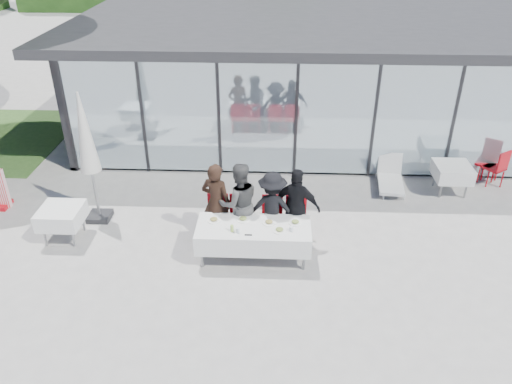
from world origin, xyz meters
TOP-DOWN VIEW (x-y plane):
  - ground at (0.00, 0.00)m, footprint 90.00×90.00m
  - pavilion at (2.00, 8.16)m, footprint 14.80×8.80m
  - dining_table at (0.14, 0.39)m, footprint 2.26×0.96m
  - diner_a at (-0.66, 1.01)m, footprint 0.83×0.83m
  - diner_chair_a at (-0.66, 1.14)m, footprint 0.44×0.44m
  - diner_b at (-0.19, 1.01)m, footprint 1.09×1.09m
  - diner_chair_b at (-0.19, 1.14)m, footprint 0.44×0.44m
  - diner_c at (0.49, 1.01)m, footprint 1.14×1.14m
  - diner_chair_c at (0.49, 1.14)m, footprint 0.44×0.44m
  - diner_d at (1.00, 1.01)m, footprint 1.23×1.23m
  - diner_chair_d at (1.00, 1.14)m, footprint 0.44×0.44m
  - plate_a at (-0.67, 0.55)m, footprint 0.27×0.27m
  - plate_b at (-0.08, 0.61)m, footprint 0.27×0.27m
  - plate_c at (0.44, 0.51)m, footprint 0.27×0.27m
  - plate_d at (0.96, 0.54)m, footprint 0.27×0.27m
  - plate_extra at (0.65, 0.25)m, footprint 0.27×0.27m
  - juice_bottle at (-0.27, 0.19)m, footprint 0.06×0.06m
  - drinking_glasses at (0.36, 0.21)m, footprint 1.10×0.17m
  - folded_eyeglasses at (0.05, 0.08)m, footprint 0.14×0.03m
  - spare_table_left at (-3.94, 0.90)m, footprint 0.86×0.86m
  - spare_table_right at (4.88, 3.31)m, footprint 0.86×0.86m
  - spare_chair_a at (5.89, 4.08)m, footprint 0.62×0.62m
  - spare_chair_b at (6.14, 3.70)m, footprint 0.61×0.61m
  - market_umbrella at (-3.45, 1.68)m, footprint 0.50×0.50m
  - lounger at (3.46, 3.56)m, footprint 0.74×1.39m

SIDE VIEW (x-z plane):
  - ground at x=0.00m, z-range 0.00..0.00m
  - lounger at x=3.46m, z-range -0.10..0.62m
  - diner_chair_a at x=-0.66m, z-range 0.05..1.03m
  - diner_chair_b at x=-0.19m, z-range 0.05..1.03m
  - diner_chair_c at x=0.49m, z-range 0.05..1.03m
  - diner_chair_d at x=1.00m, z-range 0.05..1.03m
  - spare_chair_a at x=5.89m, z-range 0.05..1.03m
  - spare_chair_b at x=6.14m, z-range 0.05..1.03m
  - dining_table at x=0.14m, z-range 0.16..0.91m
  - spare_table_left at x=-3.94m, z-range 0.18..0.92m
  - spare_table_right at x=4.88m, z-range 0.18..0.92m
  - folded_eyeglasses at x=0.05m, z-range 0.75..0.76m
  - plate_a at x=-0.67m, z-range 0.74..0.81m
  - plate_b at x=-0.08m, z-range 0.74..0.81m
  - plate_c at x=0.44m, z-range 0.74..0.81m
  - plate_d at x=0.96m, z-range 0.74..0.81m
  - plate_extra at x=0.65m, z-range 0.74..0.81m
  - drinking_glasses at x=0.36m, z-range 0.75..0.85m
  - diner_c at x=0.49m, z-range 0.00..1.60m
  - juice_bottle at x=-0.27m, z-range 0.75..0.89m
  - diner_d at x=1.00m, z-range 0.00..1.69m
  - diner_a at x=-0.66m, z-range 0.00..1.79m
  - diner_b at x=-0.19m, z-range 0.00..1.79m
  - market_umbrella at x=-3.45m, z-range 0.44..3.44m
  - pavilion at x=2.00m, z-range 0.43..3.87m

